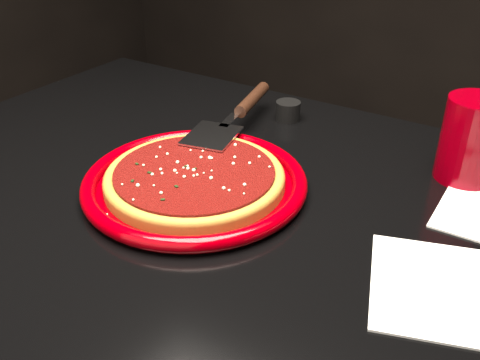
% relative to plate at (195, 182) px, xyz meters
% --- Properties ---
extents(plate, '(0.38, 0.38, 0.02)m').
position_rel_plate_xyz_m(plate, '(0.00, 0.00, 0.00)').
color(plate, '#7C0005').
rests_on(plate, table).
extents(pizza_crust, '(0.30, 0.30, 0.01)m').
position_rel_plate_xyz_m(pizza_crust, '(-0.00, 0.00, 0.00)').
color(pizza_crust, olive).
rests_on(pizza_crust, plate).
extents(pizza_crust_rim, '(0.30, 0.30, 0.02)m').
position_rel_plate_xyz_m(pizza_crust_rim, '(-0.00, 0.00, 0.01)').
color(pizza_crust_rim, olive).
rests_on(pizza_crust_rim, plate).
extents(pizza_sauce, '(0.27, 0.27, 0.01)m').
position_rel_plate_xyz_m(pizza_sauce, '(-0.00, 0.00, 0.02)').
color(pizza_sauce, maroon).
rests_on(pizza_sauce, plate).
extents(parmesan_dusting, '(0.23, 0.23, 0.01)m').
position_rel_plate_xyz_m(parmesan_dusting, '(-0.00, 0.00, 0.02)').
color(parmesan_dusting, beige).
rests_on(parmesan_dusting, plate).
extents(basil_flecks, '(0.21, 0.21, 0.00)m').
position_rel_plate_xyz_m(basil_flecks, '(-0.00, 0.00, 0.02)').
color(basil_flecks, black).
rests_on(basil_flecks, plate).
extents(pizza_server, '(0.16, 0.34, 0.02)m').
position_rel_plate_xyz_m(pizza_server, '(-0.05, 0.19, 0.03)').
color(pizza_server, silver).
rests_on(pizza_server, plate).
extents(cup, '(0.11, 0.11, 0.13)m').
position_rel_plate_xyz_m(cup, '(0.33, 0.25, 0.05)').
color(cup, '#8B000A').
rests_on(cup, table).
extents(napkin_a, '(0.22, 0.22, 0.00)m').
position_rel_plate_xyz_m(napkin_a, '(0.37, -0.02, -0.01)').
color(napkin_a, silver).
rests_on(napkin_a, table).
extents(ramekin, '(0.06, 0.06, 0.04)m').
position_rel_plate_xyz_m(ramekin, '(-0.01, 0.30, 0.01)').
color(ramekin, black).
rests_on(ramekin, table).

